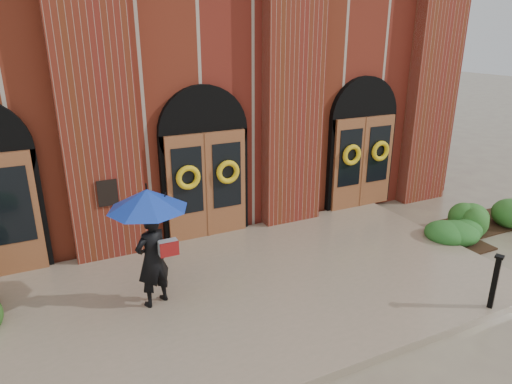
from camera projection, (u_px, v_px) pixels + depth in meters
ground at (258, 295)px, 8.75m from camera, size 90.00×90.00×0.00m
landing at (255, 288)px, 8.86m from camera, size 10.00×5.30×0.15m
church_building at (141, 72)px, 15.03m from camera, size 16.20×12.53×7.00m
man_with_umbrella at (150, 225)px, 7.75m from camera, size 1.78×1.78×2.18m
metal_post at (495, 281)px, 7.95m from camera, size 0.18×0.18×1.02m
hedge_wall_right at (493, 210)px, 12.00m from camera, size 2.69×1.08×0.69m
hedge_front_right at (452, 235)px, 10.77m from camera, size 1.38×1.18×0.49m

